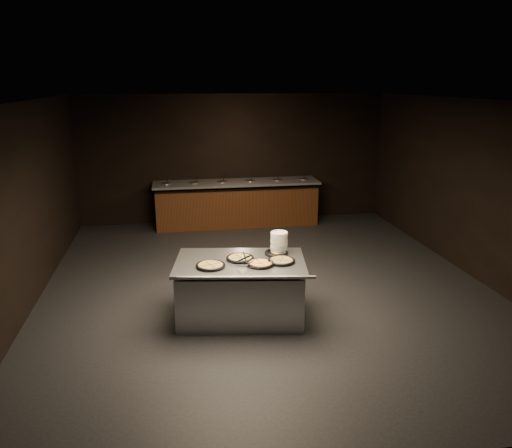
# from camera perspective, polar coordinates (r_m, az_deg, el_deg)

# --- Properties ---
(room) EXTENTS (7.02, 8.02, 2.92)m
(room) POSITION_cam_1_polar(r_m,az_deg,el_deg) (7.66, 1.23, 3.02)
(room) COLOR black
(room) RESTS_ON ground
(salad_bar) EXTENTS (3.70, 0.83, 1.18)m
(salad_bar) POSITION_cam_1_polar(r_m,az_deg,el_deg) (11.32, -2.21, 2.07)
(salad_bar) COLOR #533113
(salad_bar) RESTS_ON ground
(serving_counter) EXTENTS (1.90, 1.39, 0.84)m
(serving_counter) POSITION_cam_1_polar(r_m,az_deg,el_deg) (6.92, -1.79, -7.62)
(serving_counter) COLOR #B8BBC0
(serving_counter) RESTS_ON ground
(plate_stack) EXTENTS (0.24, 0.24, 0.29)m
(plate_stack) POSITION_cam_1_polar(r_m,az_deg,el_deg) (7.08, 2.66, -2.08)
(plate_stack) COLOR silver
(plate_stack) RESTS_ON serving_counter
(pan_veggie_whole) EXTENTS (0.39, 0.39, 0.04)m
(pan_veggie_whole) POSITION_cam_1_polar(r_m,az_deg,el_deg) (6.57, -5.22, -4.73)
(pan_veggie_whole) COLOR black
(pan_veggie_whole) RESTS_ON serving_counter
(pan_cheese_whole) EXTENTS (0.38, 0.38, 0.04)m
(pan_cheese_whole) POSITION_cam_1_polar(r_m,az_deg,el_deg) (6.82, -1.84, -3.90)
(pan_cheese_whole) COLOR black
(pan_cheese_whole) RESTS_ON serving_counter
(pan_cheese_slices_a) EXTENTS (0.33, 0.33, 0.04)m
(pan_cheese_slices_a) POSITION_cam_1_polar(r_m,az_deg,el_deg) (7.02, 2.35, -3.31)
(pan_cheese_slices_a) COLOR black
(pan_cheese_slices_a) RESTS_ON serving_counter
(pan_cheese_slices_b) EXTENTS (0.37, 0.37, 0.04)m
(pan_cheese_slices_b) POSITION_cam_1_polar(r_m,az_deg,el_deg) (6.61, 0.51, -4.54)
(pan_cheese_slices_b) COLOR black
(pan_cheese_slices_b) RESTS_ON serving_counter
(pan_veggie_slices) EXTENTS (0.37, 0.37, 0.04)m
(pan_veggie_slices) POSITION_cam_1_polar(r_m,az_deg,el_deg) (6.72, 2.90, -4.21)
(pan_veggie_slices) COLOR black
(pan_veggie_slices) RESTS_ON serving_counter
(server_left) EXTENTS (0.10, 0.29, 0.14)m
(server_left) POSITION_cam_1_polar(r_m,az_deg,el_deg) (6.67, -1.37, -3.92)
(server_left) COLOR #B8BBC0
(server_left) RESTS_ON serving_counter
(server_right) EXTENTS (0.31, 0.24, 0.17)m
(server_right) POSITION_cam_1_polar(r_m,az_deg,el_deg) (6.52, -1.04, -4.26)
(server_right) COLOR #B8BBC0
(server_right) RESTS_ON serving_counter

